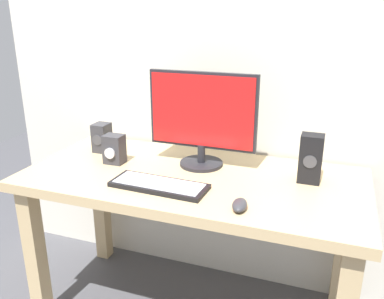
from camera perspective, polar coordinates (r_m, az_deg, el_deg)
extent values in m
cube|color=tan|center=(1.82, 0.03, -4.23)|extent=(1.51, 0.72, 0.04)
cube|color=tan|center=(2.11, -21.17, -13.82)|extent=(0.07, 0.07, 0.71)
cube|color=tan|center=(2.50, -12.67, -7.47)|extent=(0.07, 0.07, 0.71)
cube|color=tan|center=(2.16, 20.54, -12.79)|extent=(0.07, 0.07, 0.71)
cylinder|color=#232328|center=(1.92, 1.23, -1.97)|extent=(0.20, 0.20, 0.02)
cylinder|color=#232328|center=(1.90, 1.24, -0.57)|extent=(0.04, 0.04, 0.08)
cube|color=#232328|center=(1.86, 1.41, 5.53)|extent=(0.51, 0.02, 0.35)
cube|color=red|center=(1.84, 1.27, 5.43)|extent=(0.49, 0.01, 0.33)
cube|color=black|center=(1.69, -4.66, -5.06)|extent=(0.41, 0.17, 0.02)
cube|color=silver|center=(1.69, -4.67, -4.72)|extent=(0.38, 0.14, 0.00)
ellipsoid|color=#333338|center=(1.52, 6.72, -7.76)|extent=(0.07, 0.11, 0.03)
cube|color=black|center=(1.78, 16.38, -1.23)|extent=(0.09, 0.08, 0.21)
cylinder|color=#3F3F44|center=(1.74, 16.28, -1.68)|extent=(0.06, 0.00, 0.06)
cube|color=#333338|center=(2.14, -12.57, 1.66)|extent=(0.08, 0.09, 0.15)
cylinder|color=#3F3F44|center=(2.10, -13.22, 1.30)|extent=(0.05, 0.00, 0.05)
cube|color=#333338|center=(1.96, -10.89, 0.06)|extent=(0.09, 0.07, 0.14)
cylinder|color=silver|center=(1.93, -11.52, -0.53)|extent=(0.05, 0.01, 0.05)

